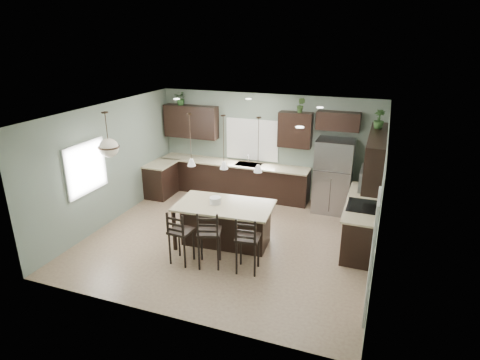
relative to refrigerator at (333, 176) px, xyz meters
The scene contains 33 objects.
ground 3.10m from the refrigerator, 129.27° to the right, with size 6.00×6.00×0.00m, color #9E8466.
pantry_door 4.00m from the refrigerator, 74.00° to the right, with size 0.04×0.82×2.04m, color white.
window_back 2.40m from the refrigerator, 168.96° to the left, with size 1.35×0.02×1.00m, color white.
window_left 5.79m from the refrigerator, 147.53° to the right, with size 0.02×1.10×1.00m, color white.
left_return_cabs 4.64m from the refrigerator, behind, with size 0.60×0.90×0.90m, color black.
left_return_countertop 4.59m from the refrigerator, behind, with size 0.66×0.96×0.04m, color #B8B08B.
back_lower_cabs 2.77m from the refrigerator, behind, with size 4.20×0.60×0.90m, color black.
back_countertop 2.73m from the refrigerator, behind, with size 4.20×0.66×0.04m, color #B8B08B.
sink_inset 2.28m from the refrigerator, behind, with size 0.70×0.45×0.01m, color gray.
faucet 2.28m from the refrigerator, behind, with size 0.02×0.02×0.28m, color silver.
back_upper_left 4.16m from the refrigerator, behind, with size 1.55×0.34×0.90m, color black.
back_upper_right 1.51m from the refrigerator, 164.94° to the left, with size 0.85×0.34×0.90m, color black.
fridge_header 1.36m from the refrigerator, 94.60° to the left, with size 1.05×0.34×0.45m, color black.
right_lower_cabs 1.71m from the refrigerator, 59.73° to the right, with size 0.60×2.35×0.90m, color black.
right_countertop 1.63m from the refrigerator, 60.33° to the right, with size 0.66×2.35×0.04m, color #B8B08B.
cooktop 1.87m from the refrigerator, 64.50° to the right, with size 0.58×0.75×0.02m, color black.
wall_oven_front 1.83m from the refrigerator, 72.85° to the right, with size 0.01×0.72×0.60m, color gray.
right_upper_cabs 1.99m from the refrigerator, 55.96° to the right, with size 0.34×2.35×0.90m, color black.
microwave 2.02m from the refrigerator, 61.80° to the right, with size 0.40×0.75×0.40m, color gray.
refrigerator is the anchor object (origin of this frame).
kitchen_island 3.20m from the refrigerator, 126.15° to the right, with size 2.00×1.14×0.92m, color black.
serving_dish 3.30m from the refrigerator, 128.81° to the right, with size 0.24×0.24×0.14m, color silver.
bar_stool_left 4.26m from the refrigerator, 124.34° to the right, with size 0.41×0.41×1.12m, color black.
bar_stool_center 3.90m from the refrigerator, 118.18° to the right, with size 0.44×0.44×1.19m, color black.
bar_stool_right 3.54m from the refrigerator, 107.92° to the right, with size 0.43×0.43×1.15m, color black.
pendant_left 3.89m from the refrigerator, 134.58° to the right, with size 0.17×0.17×1.10m, color silver, non-canonical shape.
pendant_center 3.44m from the refrigerator, 126.15° to the right, with size 0.17×0.17×1.10m, color white, non-canonical shape.
pendant_right 3.07m from the refrigerator, 115.00° to the right, with size 0.17×0.17×1.10m, color silver, non-canonical shape.
chandelier 5.39m from the refrigerator, 143.85° to the right, with size 0.43×0.43×0.95m, color beige, non-canonical shape.
plant_back_left 4.60m from the refrigerator, behind, with size 0.34×0.29×0.38m, color #254920.
plant_back_right 1.94m from the refrigerator, 164.85° to the left, with size 0.21×0.17×0.38m, color #314D21.
plant_right_wall 2.13m from the refrigerator, 45.34° to the right, with size 0.22×0.22×0.39m, color #294920.
room_shell 3.06m from the refrigerator, 129.27° to the right, with size 6.00×6.00×6.00m.
Camera 1 is at (2.92, -7.30, 4.25)m, focal length 30.00 mm.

